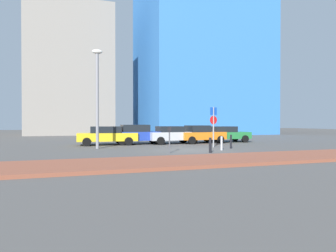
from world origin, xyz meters
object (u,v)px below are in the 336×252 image
Objects in this scene: parked_car_silver at (172,135)px; traffic_bollard_near at (210,145)px; parking_sign_post at (213,122)px; parked_car_yellow at (107,135)px; parked_car_orange at (200,134)px; traffic_bollard_mid at (231,142)px; parked_car_blue at (138,134)px; parked_car_green at (225,134)px; traffic_bollard_far at (222,143)px; street_lamp at (97,90)px; parking_meter at (169,136)px.

traffic_bollard_near is at bearing -91.89° from parked_car_silver.
traffic_bollard_near is at bearing -119.70° from parking_sign_post.
parked_car_yellow and parked_car_silver have the same top height.
traffic_bollard_mid is at bearing -91.97° from parked_car_orange.
parking_sign_post is 1.96m from traffic_bollard_mid.
parked_car_blue reaches higher than traffic_bollard_mid.
parked_car_green reaches higher than traffic_bollard_far.
street_lamp is at bearing 141.49° from traffic_bollard_near.
traffic_bollard_near is 1.01× the size of traffic_bollard_far.
parked_car_green is 4.85× the size of traffic_bollard_near.
traffic_bollard_near is at bearing -38.51° from street_lamp.
parked_car_orange is at bearing 77.55° from traffic_bollard_far.
parking_meter is (-2.53, -6.90, 0.21)m from parked_car_silver.
street_lamp is 7.58× the size of traffic_bollard_far.
traffic_bollard_near is 1.78m from traffic_bollard_far.
parked_car_orange is 4.63× the size of traffic_bollard_near.
street_lamp is (-3.44, -3.11, 3.14)m from parked_car_blue.
street_lamp reaches higher than traffic_bollard_near.
parked_car_green is at bearing 55.75° from traffic_bollard_near.
traffic_bollard_mid is (4.85, 1.40, -0.51)m from parking_meter.
parked_car_green reaches higher than traffic_bollard_mid.
traffic_bollard_far is at bearing -59.64° from parked_car_blue.
street_lamp reaches higher than parking_sign_post.
parked_car_silver reaches higher than traffic_bollard_near.
parked_car_silver is 4.65m from parking_sign_post.
traffic_bollard_far is (3.65, 0.48, -0.53)m from parking_meter.
parked_car_yellow is 1.08× the size of parked_car_green.
parked_car_green is (10.46, 0.09, -0.02)m from parked_car_yellow.
parking_sign_post is 3.06× the size of traffic_bollard_mid.
traffic_bollard_near is (-1.91, -3.35, -1.36)m from parking_sign_post.
parking_sign_post reaches higher than parked_car_orange.
parked_car_silver is at bearing -2.24° from parked_car_yellow.
parked_car_orange reaches higher than traffic_bollard_mid.
parked_car_blue is 5.38m from parked_car_orange.
parked_car_silver is 7.58m from street_lamp.
parked_car_blue is 7.85m from traffic_bollard_far.
parking_meter is (-5.04, -6.80, 0.21)m from parked_car_orange.
parking_sign_post is at bearing 117.54° from traffic_bollard_mid.
parking_sign_post is at bearing -127.33° from parked_car_green.
parked_car_green is 6.44m from traffic_bollard_mid.
parked_car_yellow is 2.51m from parked_car_blue.
parking_meter reaches higher than parked_car_green.
parked_car_yellow is 1.13× the size of parked_car_orange.
parking_sign_post is 5.04m from parking_meter.
parked_car_silver is 4.95× the size of traffic_bollard_near.
traffic_bollard_mid is at bearing -36.61° from parked_car_yellow.
parking_sign_post reaches higher than parked_car_silver.
parked_car_blue is 2.87m from parked_car_silver.
traffic_bollard_near is at bearing -124.25° from parked_car_green.
traffic_bollard_mid is (-2.78, -5.80, -0.28)m from parked_car_green.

